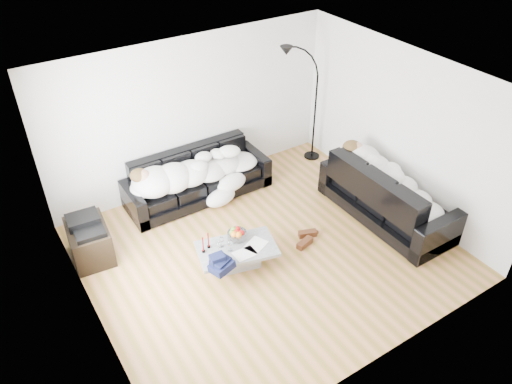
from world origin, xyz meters
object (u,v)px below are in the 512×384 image
wine_glass_c (230,246)px  wine_glass_a (221,242)px  sleeper_back (198,166)px  stereo (85,224)px  coffee_table (237,256)px  shoes (306,238)px  sofa_right (389,193)px  candle_right (208,240)px  av_cabinet (90,242)px  floor_lamp (315,109)px  candle_left (203,245)px  fruit_bowl (237,233)px  sleeper_right (391,182)px  sofa_back (198,176)px  wine_glass_b (219,248)px

wine_glass_c → wine_glass_a: bearing=110.3°
sleeper_back → stereo: 2.05m
wine_glass_a → coffee_table: bearing=-39.2°
stereo → shoes: bearing=-22.3°
sofa_right → candle_right: sofa_right is taller
coffee_table → shoes: 1.15m
wine_glass_c → candle_right: bearing=133.8°
av_cabinet → floor_lamp: (4.42, 0.49, 0.74)m
candle_left → wine_glass_c: bearing=-29.0°
stereo → floor_lamp: bearing=10.8°
shoes → floor_lamp: bearing=47.4°
coffee_table → fruit_bowl: (0.11, 0.17, 0.25)m
fruit_bowl → floor_lamp: bearing=31.5°
fruit_bowl → av_cabinet: av_cabinet is taller
sleeper_right → candle_left: sleeper_right is taller
sofa_back → wine_glass_c: (-0.42, -1.80, 0.02)m
sofa_right → shoes: sofa_right is taller
candle_right → stereo: 1.74m
sofa_right → sleeper_right: size_ratio=1.17×
sleeper_right → wine_glass_c: size_ratio=10.23×
candle_right → stereo: stereo is taller
sleeper_back → candle_left: bearing=-115.4°
av_cabinet → stereo: 0.33m
coffee_table → wine_glass_a: size_ratio=6.59×
sofa_right → av_cabinet: sofa_right is taller
wine_glass_b → floor_lamp: (2.99, 1.74, 0.59)m
sleeper_right → wine_glass_c: (-2.70, 0.31, -0.24)m
wine_glass_a → candle_left: bearing=172.9°
wine_glass_a → wine_glass_c: wine_glass_c is taller
candle_left → candle_right: 0.12m
sofa_right → sleeper_right: bearing=0.0°
sofa_back → stereo: (-2.00, -0.50, 0.20)m
sleeper_back → sofa_back: bearing=90.0°
fruit_bowl → stereo: (-1.80, 1.12, 0.20)m
wine_glass_a → fruit_bowl: bearing=7.6°
candle_right → fruit_bowl: bearing=-5.5°
sofa_right → coffee_table: sofa_right is taller
sofa_back → candle_left: sofa_back is taller
candle_right → wine_glass_c: bearing=-46.2°
av_cabinet → sofa_back: bearing=19.6°
wine_glass_b → floor_lamp: bearing=30.2°
sofa_right → wine_glass_b: sofa_right is taller
sleeper_back → stereo: bearing=-167.4°
candle_right → stereo: (-1.36, 1.08, 0.16)m
wine_glass_b → av_cabinet: (-1.43, 1.25, -0.14)m
wine_glass_b → av_cabinet: bearing=138.7°
wine_glass_c → shoes: (1.25, -0.12, -0.36)m
sofa_right → coffee_table: size_ratio=2.06×
wine_glass_a → shoes: wine_glass_a is taller
sleeper_back → wine_glass_c: bearing=-103.6°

